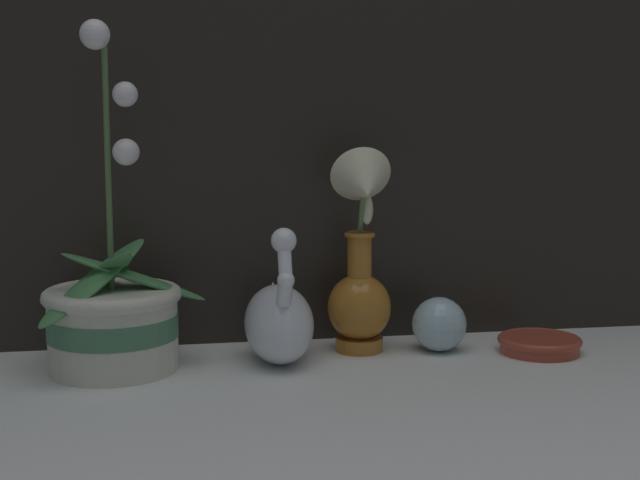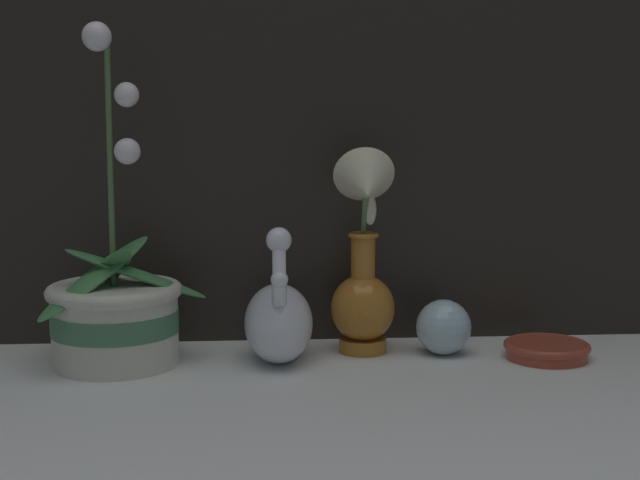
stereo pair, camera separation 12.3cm
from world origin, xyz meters
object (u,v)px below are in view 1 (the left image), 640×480
(glass_sphere, at_px, (439,324))
(amber_dish, at_px, (540,343))
(orchid_potted_plant, at_px, (113,315))
(swan_figurine, at_px, (279,320))
(blue_vase, at_px, (361,270))

(glass_sphere, relative_size, amber_dish, 0.66)
(orchid_potted_plant, xyz_separation_m, glass_sphere, (0.46, 0.02, -0.04))
(glass_sphere, bearing_deg, amber_dish, -13.15)
(swan_figurine, distance_m, blue_vase, 0.14)
(orchid_potted_plant, bearing_deg, blue_vase, 5.58)
(swan_figurine, bearing_deg, orchid_potted_plant, -178.98)
(blue_vase, bearing_deg, orchid_potted_plant, -174.42)
(glass_sphere, bearing_deg, blue_vase, 173.73)
(orchid_potted_plant, bearing_deg, amber_dish, -1.11)
(swan_figurine, height_order, glass_sphere, swan_figurine)
(amber_dish, bearing_deg, blue_vase, 169.89)
(blue_vase, xyz_separation_m, amber_dish, (0.26, -0.05, -0.11))
(blue_vase, height_order, amber_dish, blue_vase)
(orchid_potted_plant, relative_size, blue_vase, 1.55)
(orchid_potted_plant, height_order, blue_vase, orchid_potted_plant)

